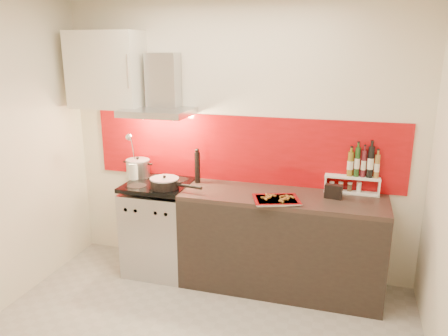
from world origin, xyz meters
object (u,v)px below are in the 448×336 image
(counter, at_px, (281,242))
(saute_pan, at_px, (165,183))
(stock_pot, at_px, (138,168))
(baking_tray, at_px, (276,200))
(pepper_mill, at_px, (197,166))
(range_stove, at_px, (160,228))

(counter, xyz_separation_m, saute_pan, (-1.07, -0.13, 0.51))
(stock_pot, bearing_deg, baking_tray, -12.31)
(counter, height_order, pepper_mill, pepper_mill)
(saute_pan, distance_m, baking_tray, 1.04)
(saute_pan, xyz_separation_m, pepper_mill, (0.22, 0.27, 0.11))
(pepper_mill, xyz_separation_m, baking_tray, (0.82, -0.31, -0.15))
(counter, bearing_deg, baking_tray, -99.73)
(range_stove, bearing_deg, baking_tray, -8.39)
(stock_pot, bearing_deg, counter, -5.37)
(baking_tray, bearing_deg, saute_pan, 177.64)
(pepper_mill, height_order, baking_tray, pepper_mill)
(pepper_mill, bearing_deg, saute_pan, -128.51)
(pepper_mill, distance_m, baking_tray, 0.89)
(stock_pot, height_order, baking_tray, stock_pot)
(range_stove, relative_size, pepper_mill, 2.69)
(range_stove, height_order, baking_tray, baking_tray)
(stock_pot, xyz_separation_m, baking_tray, (1.45, -0.32, -0.08))
(stock_pot, xyz_separation_m, pepper_mill, (0.63, -0.00, 0.07))
(stock_pot, bearing_deg, saute_pan, -33.50)
(pepper_mill, bearing_deg, stock_pot, 179.88)
(counter, distance_m, pepper_mill, 1.06)
(counter, bearing_deg, saute_pan, -172.81)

